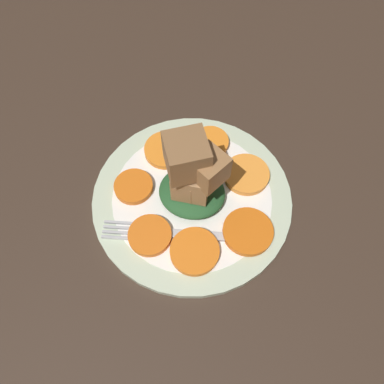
# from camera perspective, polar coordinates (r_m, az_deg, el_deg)

# --- Properties ---
(table_slab) EXTENTS (1.20, 1.20, 0.02)m
(table_slab) POSITION_cam_1_polar(r_m,az_deg,el_deg) (0.51, 0.00, -1.68)
(table_slab) COLOR #38281E
(table_slab) RESTS_ON ground
(plate) EXTENTS (0.26, 0.26, 0.01)m
(plate) POSITION_cam_1_polar(r_m,az_deg,el_deg) (0.49, 0.00, -0.88)
(plate) COLOR beige
(plate) RESTS_ON table_slab
(carrot_slice_0) EXTENTS (0.05, 0.05, 0.01)m
(carrot_slice_0) POSITION_cam_1_polar(r_m,az_deg,el_deg) (0.53, 2.78, 7.61)
(carrot_slice_0) COLOR orange
(carrot_slice_0) RESTS_ON plate
(carrot_slice_1) EXTENTS (0.06, 0.06, 0.01)m
(carrot_slice_1) POSITION_cam_1_polar(r_m,az_deg,el_deg) (0.52, -4.00, 6.42)
(carrot_slice_1) COLOR orange
(carrot_slice_1) RESTS_ON plate
(carrot_slice_2) EXTENTS (0.05, 0.05, 0.01)m
(carrot_slice_2) POSITION_cam_1_polar(r_m,az_deg,el_deg) (0.50, -8.90, 0.83)
(carrot_slice_2) COLOR orange
(carrot_slice_2) RESTS_ON plate
(carrot_slice_3) EXTENTS (0.05, 0.05, 0.01)m
(carrot_slice_3) POSITION_cam_1_polar(r_m,az_deg,el_deg) (0.46, -6.43, -6.57)
(carrot_slice_3) COLOR orange
(carrot_slice_3) RESTS_ON plate
(carrot_slice_4) EXTENTS (0.06, 0.06, 0.01)m
(carrot_slice_4) POSITION_cam_1_polar(r_m,az_deg,el_deg) (0.45, 0.40, -9.01)
(carrot_slice_4) COLOR orange
(carrot_slice_4) RESTS_ON plate
(carrot_slice_5) EXTENTS (0.06, 0.06, 0.01)m
(carrot_slice_5) POSITION_cam_1_polar(r_m,az_deg,el_deg) (0.47, 8.50, -5.97)
(carrot_slice_5) COLOR #D56013
(carrot_slice_5) RESTS_ON plate
(carrot_slice_6) EXTENTS (0.06, 0.06, 0.01)m
(carrot_slice_6) POSITION_cam_1_polar(r_m,az_deg,el_deg) (0.50, 8.27, 2.68)
(carrot_slice_6) COLOR orange
(carrot_slice_6) RESTS_ON plate
(center_pile) EXTENTS (0.09, 0.08, 0.11)m
(center_pile) POSITION_cam_1_polar(r_m,az_deg,el_deg) (0.45, 0.05, 2.41)
(center_pile) COLOR #235128
(center_pile) RESTS_ON plate
(fork) EXTENTS (0.20, 0.06, 0.00)m
(fork) POSITION_cam_1_polar(r_m,az_deg,el_deg) (0.46, -2.00, -6.42)
(fork) COLOR #B2B2B7
(fork) RESTS_ON plate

